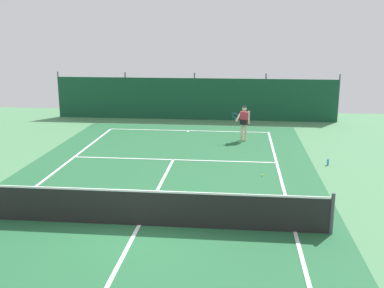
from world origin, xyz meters
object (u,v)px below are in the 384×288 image
tennis_ball_near_player (262,175)px  water_bottle (328,162)px  tennis_player (244,121)px  tennis_net (139,208)px  parked_car (168,98)px

tennis_ball_near_player → water_bottle: bearing=32.7°
tennis_ball_near_player → tennis_player: bearing=96.8°
tennis_net → water_bottle: bearing=46.1°
tennis_player → parked_car: parked_car is taller
tennis_player → tennis_net: bearing=98.7°
parked_car → water_bottle: parked_car is taller
tennis_player → water_bottle: 5.02m
tennis_ball_near_player → water_bottle: 3.08m
parked_car → tennis_net: bearing=-78.5°
tennis_ball_near_player → parked_car: 14.09m
tennis_ball_near_player → tennis_net: bearing=-126.8°
parked_car → water_bottle: (8.00, -11.32, -0.72)m
parked_car → water_bottle: bearing=-49.5°
tennis_net → water_bottle: tennis_net is taller
tennis_net → tennis_player: tennis_player is taller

